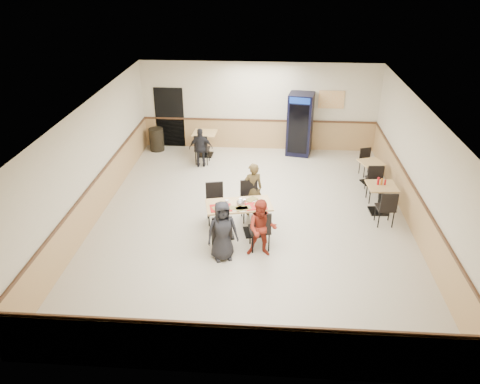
# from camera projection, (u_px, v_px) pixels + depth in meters

# --- Properties ---
(ground) EXTENTS (10.00, 10.00, 0.00)m
(ground) POSITION_uv_depth(u_px,v_px,m) (252.00, 220.00, 12.09)
(ground) COLOR beige
(ground) RESTS_ON ground
(room_shell) EXTENTS (10.00, 10.00, 10.00)m
(room_shell) POSITION_uv_depth(u_px,v_px,m) (315.00, 162.00, 13.98)
(room_shell) COLOR silver
(room_shell) RESTS_ON ground
(main_table) EXTENTS (1.68, 1.08, 0.83)m
(main_table) POSITION_uv_depth(u_px,v_px,m) (239.00, 214.00, 11.22)
(main_table) COLOR black
(main_table) RESTS_ON ground
(main_chairs) EXTENTS (1.72, 2.06, 1.05)m
(main_chairs) POSITION_uv_depth(u_px,v_px,m) (236.00, 215.00, 11.23)
(main_chairs) COLOR black
(main_chairs) RESTS_ON ground
(diner_woman_left) EXTENTS (0.80, 0.65, 1.42)m
(diner_woman_left) POSITION_uv_depth(u_px,v_px,m) (222.00, 231.00, 10.26)
(diner_woman_left) COLOR black
(diner_woman_left) RESTS_ON ground
(diner_woman_right) EXTENTS (0.68, 0.53, 1.39)m
(diner_woman_right) POSITION_uv_depth(u_px,v_px,m) (262.00, 228.00, 10.38)
(diner_woman_right) COLOR maroon
(diner_woman_right) RESTS_ON ground
(diner_man_opposite) EXTENTS (0.61, 0.50, 1.45)m
(diner_man_opposite) POSITION_uv_depth(u_px,v_px,m) (253.00, 189.00, 12.04)
(diner_man_opposite) COLOR brown
(diner_man_opposite) RESTS_ON ground
(lone_diner) EXTENTS (0.77, 0.38, 1.28)m
(lone_diner) POSITION_uv_depth(u_px,v_px,m) (201.00, 148.00, 14.81)
(lone_diner) COLOR black
(lone_diner) RESTS_ON ground
(tabletop_clutter) EXTENTS (1.38, 0.86, 0.12)m
(tabletop_clutter) POSITION_uv_depth(u_px,v_px,m) (238.00, 206.00, 10.98)
(tabletop_clutter) COLOR #AC0D0B
(tabletop_clutter) RESTS_ON main_table
(side_table_near) EXTENTS (0.77, 0.77, 0.78)m
(side_table_near) POSITION_uv_depth(u_px,v_px,m) (381.00, 194.00, 12.22)
(side_table_near) COLOR black
(side_table_near) RESTS_ON ground
(side_table_near_chair_south) EXTENTS (0.49, 0.49, 0.99)m
(side_table_near_chair_south) POSITION_uv_depth(u_px,v_px,m) (385.00, 207.00, 11.68)
(side_table_near_chair_south) COLOR black
(side_table_near_chair_south) RESTS_ON ground
(side_table_near_chair_north) EXTENTS (0.49, 0.49, 0.99)m
(side_table_near_chair_north) POSITION_uv_depth(u_px,v_px,m) (376.00, 185.00, 12.79)
(side_table_near_chair_north) COLOR black
(side_table_near_chair_north) RESTS_ON ground
(side_table_far) EXTENTS (0.80, 0.80, 0.68)m
(side_table_far) POSITION_uv_depth(u_px,v_px,m) (370.00, 169.00, 13.83)
(side_table_far) COLOR black
(side_table_far) RESTS_ON ground
(side_table_far_chair_south) EXTENTS (0.50, 0.50, 0.86)m
(side_table_far_chair_south) POSITION_uv_depth(u_px,v_px,m) (374.00, 177.00, 13.36)
(side_table_far_chair_south) COLOR black
(side_table_far_chair_south) RESTS_ON ground
(side_table_far_chair_north) EXTENTS (0.50, 0.50, 0.86)m
(side_table_far_chair_north) POSITION_uv_depth(u_px,v_px,m) (367.00, 162.00, 14.32)
(side_table_far_chair_north) COLOR black
(side_table_far_chair_north) RESTS_ON ground
(condiment_caddy) EXTENTS (0.23, 0.06, 0.20)m
(condiment_caddy) POSITION_uv_depth(u_px,v_px,m) (381.00, 181.00, 12.11)
(condiment_caddy) COLOR #B50C14
(condiment_caddy) RESTS_ON side_table_near
(back_table) EXTENTS (0.79, 0.79, 0.82)m
(back_table) POSITION_uv_depth(u_px,v_px,m) (205.00, 140.00, 15.68)
(back_table) COLOR black
(back_table) RESTS_ON ground
(back_table_chair_lone) EXTENTS (0.50, 0.50, 1.03)m
(back_table_chair_lone) POSITION_uv_depth(u_px,v_px,m) (202.00, 148.00, 15.11)
(back_table_chair_lone) COLOR black
(back_table_chair_lone) RESTS_ON ground
(pepsi_cooler) EXTENTS (0.92, 0.92, 2.09)m
(pepsi_cooler) POSITION_uv_depth(u_px,v_px,m) (300.00, 124.00, 15.60)
(pepsi_cooler) COLOR black
(pepsi_cooler) RESTS_ON ground
(trash_bin) EXTENTS (0.50, 0.50, 0.79)m
(trash_bin) POSITION_uv_depth(u_px,v_px,m) (157.00, 139.00, 16.17)
(trash_bin) COLOR black
(trash_bin) RESTS_ON ground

